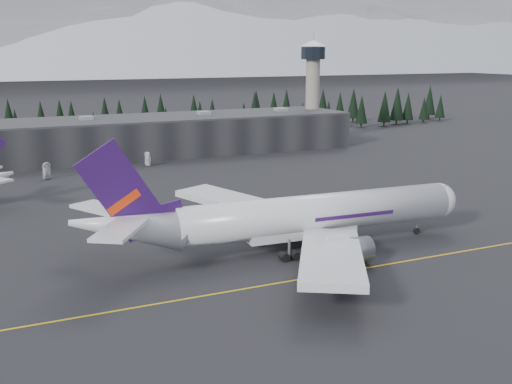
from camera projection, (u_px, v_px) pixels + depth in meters
name	position (u px, v px, depth m)	size (l,w,h in m)	color
ground	(311.00, 273.00, 100.81)	(1400.00, 1400.00, 0.00)	black
taxiline	(317.00, 276.00, 99.04)	(400.00, 0.40, 0.02)	gold
terminal	(118.00, 138.00, 209.66)	(160.00, 30.00, 12.60)	black
control_tower	(313.00, 80.00, 240.08)	(10.00, 10.00, 37.70)	gray
treeline	(95.00, 123.00, 242.02)	(360.00, 20.00, 15.00)	black
jet_main	(285.00, 217.00, 110.59)	(72.14, 66.46, 21.20)	silver
gse_vehicle_a	(47.00, 177.00, 173.54)	(2.20, 4.78, 1.33)	silver
gse_vehicle_b	(148.00, 164.00, 193.76)	(1.76, 4.37, 1.49)	white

